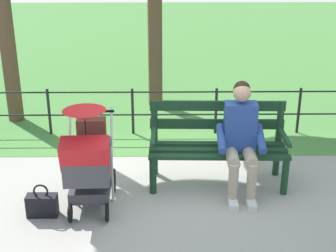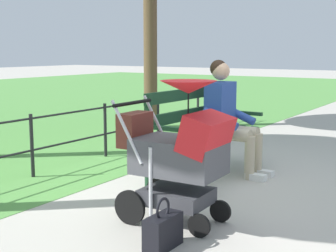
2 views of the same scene
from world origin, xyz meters
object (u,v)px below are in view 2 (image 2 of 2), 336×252
Objects in this scene: stroller at (180,151)px; person_on_bench at (229,114)px; handbag at (163,231)px; park_bench at (201,128)px.

person_on_bench is at bearing -167.28° from stroller.
person_on_bench is 3.45× the size of handbag.
stroller is at bearing 12.72° from person_on_bench.
handbag is (2.15, 0.54, -0.55)m from person_on_bench.
handbag is at bearing 18.55° from stroller.
park_bench is 0.36m from person_on_bench.
handbag is (1.92, 0.76, -0.40)m from park_bench.
stroller is 3.11× the size of handbag.
park_bench is 1.27× the size of person_on_bench.
park_bench is 1.40× the size of stroller.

